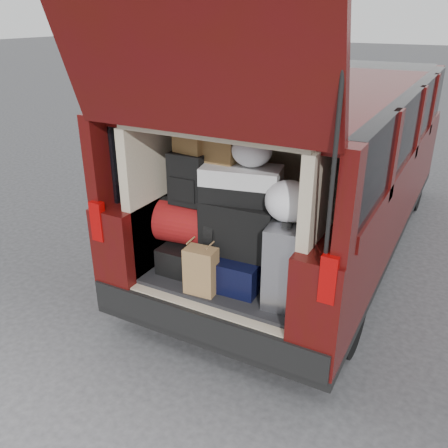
% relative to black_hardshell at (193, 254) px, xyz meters
% --- Properties ---
extents(ground, '(80.00, 80.00, 0.00)m').
position_rel_black_hardshell_xyz_m(ground, '(0.36, -0.15, -0.65)').
color(ground, '#323234').
rests_on(ground, ground).
extents(minivan, '(1.90, 5.35, 2.77)m').
position_rel_black_hardshell_xyz_m(minivan, '(0.36, 1.70, 0.26)').
color(minivan, black).
rests_on(minivan, ground).
extents(load_floor, '(1.24, 1.05, 0.55)m').
position_rel_black_hardshell_xyz_m(load_floor, '(0.36, 0.12, -0.38)').
color(load_floor, black).
rests_on(load_floor, ground).
extents(black_hardshell, '(0.38, 0.53, 0.21)m').
position_rel_black_hardshell_xyz_m(black_hardshell, '(0.00, 0.00, 0.00)').
color(black_hardshell, black).
rests_on(black_hardshell, load_floor).
extents(navy_hardshell, '(0.46, 0.55, 0.23)m').
position_rel_black_hardshell_xyz_m(navy_hardshell, '(0.41, -0.02, 0.01)').
color(navy_hardshell, black).
rests_on(navy_hardshell, load_floor).
extents(silver_roller, '(0.29, 0.42, 0.59)m').
position_rel_black_hardshell_xyz_m(silver_roller, '(0.83, -0.11, 0.19)').
color(silver_roller, white).
rests_on(silver_roller, load_floor).
extents(kraft_bag, '(0.23, 0.16, 0.35)m').
position_rel_black_hardshell_xyz_m(kraft_bag, '(0.26, -0.31, 0.07)').
color(kraft_bag, '#A28049').
rests_on(kraft_bag, load_floor).
extents(red_duffel, '(0.55, 0.39, 0.33)m').
position_rel_black_hardshell_xyz_m(red_duffel, '(0.00, -0.02, 0.27)').
color(red_duffel, maroon).
rests_on(red_duffel, black_hardshell).
extents(black_soft_case, '(0.56, 0.36, 0.39)m').
position_rel_black_hardshell_xyz_m(black_soft_case, '(0.42, 0.01, 0.33)').
color(black_soft_case, black).
rests_on(black_soft_case, navy_hardshell).
extents(backpack, '(0.28, 0.18, 0.39)m').
position_rel_black_hardshell_xyz_m(backpack, '(-0.01, -0.03, 0.63)').
color(backpack, black).
rests_on(backpack, red_duffel).
extents(twotone_duffel, '(0.60, 0.39, 0.25)m').
position_rel_black_hardshell_xyz_m(twotone_duffel, '(0.40, 0.02, 0.65)').
color(twotone_duffel, silver).
rests_on(twotone_duffel, black_soft_case).
extents(grocery_sack_lower, '(0.25, 0.22, 0.21)m').
position_rel_black_hardshell_xyz_m(grocery_sack_lower, '(0.01, 0.03, 0.93)').
color(grocery_sack_lower, olive).
rests_on(grocery_sack_lower, backpack).
extents(grocery_sack_upper, '(0.23, 0.19, 0.23)m').
position_rel_black_hardshell_xyz_m(grocery_sack_upper, '(0.22, 0.07, 0.89)').
color(grocery_sack_upper, olive).
rests_on(grocery_sack_upper, twotone_duffel).
extents(plastic_bag_center, '(0.31, 0.29, 0.23)m').
position_rel_black_hardshell_xyz_m(plastic_bag_center, '(0.46, 0.06, 0.89)').
color(plastic_bag_center, white).
rests_on(plastic_bag_center, twotone_duffel).
extents(plastic_bag_right, '(0.32, 0.30, 0.28)m').
position_rel_black_hardshell_xyz_m(plastic_bag_right, '(0.81, -0.08, 0.63)').
color(plastic_bag_right, white).
rests_on(plastic_bag_right, silver_roller).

